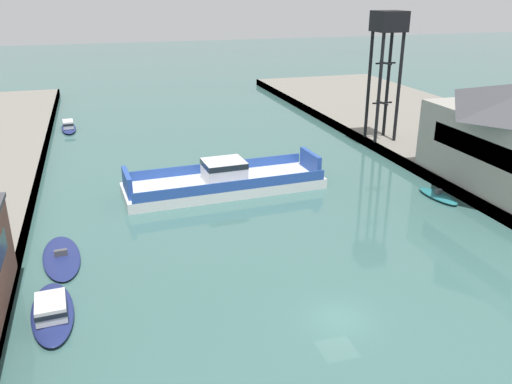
# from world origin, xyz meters

# --- Properties ---
(ground_plane) EXTENTS (400.00, 400.00, 0.00)m
(ground_plane) POSITION_xyz_m (0.00, 0.00, 0.00)
(ground_plane) COLOR #3D6660
(chain_ferry) EXTENTS (22.20, 8.02, 3.44)m
(chain_ferry) POSITION_xyz_m (-1.68, 26.01, 1.05)
(chain_ferry) COLOR silver
(chain_ferry) RESTS_ON ground
(moored_boat_near_left) EXTENTS (3.33, 8.32, 1.60)m
(moored_boat_near_left) POSITION_xyz_m (-18.61, 5.74, 0.59)
(moored_boat_near_left) COLOR navy
(moored_boat_near_left) RESTS_ON ground
(moored_boat_near_right) EXTENTS (2.61, 7.59, 1.63)m
(moored_boat_near_right) POSITION_xyz_m (-18.89, 58.73, 0.61)
(moored_boat_near_right) COLOR navy
(moored_boat_near_right) RESTS_ON ground
(moored_boat_mid_left) EXTENTS (2.43, 5.70, 1.00)m
(moored_boat_mid_left) POSITION_xyz_m (19.54, 17.11, 0.26)
(moored_boat_mid_left) COLOR #237075
(moored_boat_mid_left) RESTS_ON ground
(moored_boat_mid_right) EXTENTS (3.67, 8.58, 0.88)m
(moored_boat_mid_right) POSITION_xyz_m (-18.36, 14.30, 0.20)
(moored_boat_mid_right) COLOR navy
(moored_boat_mid_right) RESTS_ON ground
(crane_tower) EXTENTS (3.78, 3.78, 16.95)m
(crane_tower) POSITION_xyz_m (23.05, 36.22, 14.88)
(crane_tower) COLOR black
(crane_tower) RESTS_ON quay_right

